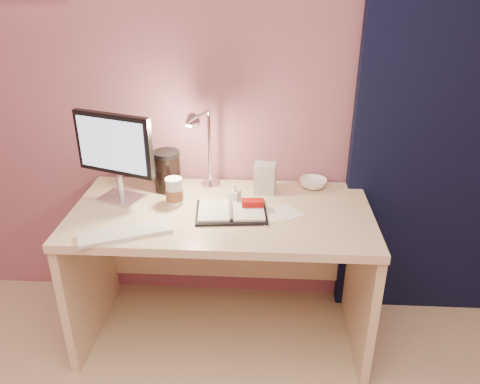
# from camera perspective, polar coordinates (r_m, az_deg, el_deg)

# --- Properties ---
(room) EXTENTS (3.50, 3.50, 3.50)m
(room) POSITION_cam_1_polar(r_m,az_deg,el_deg) (2.43, 21.55, 9.25)
(room) COLOR #C6B28E
(room) RESTS_ON ground
(desk) EXTENTS (1.40, 0.70, 0.73)m
(desk) POSITION_cam_1_polar(r_m,az_deg,el_deg) (2.36, -2.02, -6.24)
(desk) COLOR beige
(desk) RESTS_ON ground
(monitor) EXTENTS (0.39, 0.20, 0.43)m
(monitor) POSITION_cam_1_polar(r_m,az_deg,el_deg) (2.25, -14.90, 5.03)
(monitor) COLOR silver
(monitor) RESTS_ON desk
(keyboard) EXTENTS (0.40, 0.26, 0.02)m
(keyboard) POSITION_cam_1_polar(r_m,az_deg,el_deg) (2.04, -13.79, -4.85)
(keyboard) COLOR white
(keyboard) RESTS_ON desk
(planner) EXTENTS (0.34, 0.27, 0.05)m
(planner) POSITION_cam_1_polar(r_m,az_deg,el_deg) (2.15, -0.85, -2.27)
(planner) COLOR black
(planner) RESTS_ON desk
(paper_a) EXTENTS (0.22, 0.22, 0.00)m
(paper_a) POSITION_cam_1_polar(r_m,az_deg,el_deg) (2.15, 3.30, -2.72)
(paper_a) COLOR white
(paper_a) RESTS_ON desk
(paper_c) EXTENTS (0.19, 0.19, 0.00)m
(paper_c) POSITION_cam_1_polar(r_m,az_deg,el_deg) (2.16, 5.45, -2.57)
(paper_c) COLOR white
(paper_c) RESTS_ON desk
(coffee_cup) EXTENTS (0.08, 0.08, 0.13)m
(coffee_cup) POSITION_cam_1_polar(r_m,az_deg,el_deg) (2.23, -8.01, -0.04)
(coffee_cup) COLOR silver
(coffee_cup) RESTS_ON desk
(bowl) EXTENTS (0.16, 0.16, 0.04)m
(bowl) POSITION_cam_1_polar(r_m,az_deg,el_deg) (2.43, 8.87, 1.05)
(bowl) COLOR white
(bowl) RESTS_ON desk
(lotion_bottle) EXTENTS (0.06, 0.06, 0.10)m
(lotion_bottle) POSITION_cam_1_polar(r_m,az_deg,el_deg) (2.21, -0.66, -0.29)
(lotion_bottle) COLOR silver
(lotion_bottle) RESTS_ON desk
(dark_jar) EXTENTS (0.13, 0.13, 0.19)m
(dark_jar) POSITION_cam_1_polar(r_m,az_deg,el_deg) (2.37, -8.83, 2.31)
(dark_jar) COLOR black
(dark_jar) RESTS_ON desk
(product_box) EXTENTS (0.11, 0.09, 0.15)m
(product_box) POSITION_cam_1_polar(r_m,az_deg,el_deg) (2.32, 3.05, 1.68)
(product_box) COLOR beige
(product_box) RESTS_ON desk
(desk_lamp) EXTENTS (0.17, 0.26, 0.43)m
(desk_lamp) POSITION_cam_1_polar(r_m,az_deg,el_deg) (2.23, -2.98, 5.86)
(desk_lamp) COLOR silver
(desk_lamp) RESTS_ON desk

